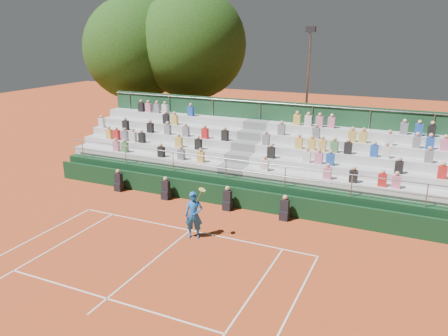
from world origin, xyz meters
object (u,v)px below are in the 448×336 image
at_px(tree_west, 135,49).
at_px(tennis_player, 194,215).
at_px(floodlight_mast, 308,86).
at_px(tree_east, 192,45).

bearing_deg(tree_west, tennis_player, -47.81).
bearing_deg(floodlight_mast, tennis_player, -95.68).
relative_size(tree_west, tree_east, 0.96).
distance_m(tennis_player, tree_east, 16.57).
height_order(tennis_player, floodlight_mast, floodlight_mast).
height_order(tree_west, tree_east, tree_east).
relative_size(tennis_player, floodlight_mast, 0.26).
xyz_separation_m(tennis_player, floodlight_mast, (1.27, 12.73, 3.90)).
bearing_deg(tree_east, tree_west, -166.00).
bearing_deg(tree_west, tree_east, 14.00).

